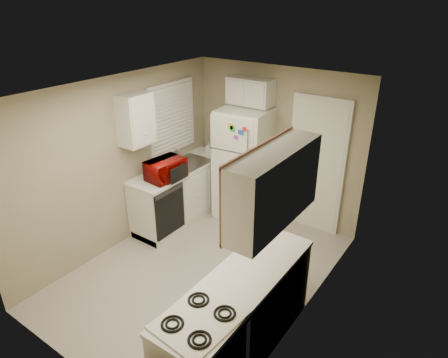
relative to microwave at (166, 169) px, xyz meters
The scene contains 18 objects.
floor 1.51m from the microwave, 24.69° to the right, with size 3.80×3.80×0.00m, color beige.
ceiling 1.73m from the microwave, 24.69° to the right, with size 3.80×3.80×0.00m, color white.
wall_left 0.63m from the microwave, 132.23° to the right, with size 3.80×3.80×0.00m, color tan.
wall_right 2.44m from the microwave, 10.77° to the right, with size 3.80×3.80×0.00m, color tan.
wall_back 1.76m from the microwave, 55.66° to the left, with size 2.80×2.80×0.00m, color tan.
wall_front 2.56m from the microwave, 67.24° to the right, with size 2.80×2.80×0.00m, color tan.
left_counter 0.76m from the microwave, 104.12° to the left, with size 0.60×1.80×0.90m, color silver.
dishwasher 0.61m from the microwave, 40.90° to the right, with size 0.03×0.58×0.72m, color black.
sink 0.64m from the microwave, 100.66° to the left, with size 0.54×0.74×0.16m, color gray.
microwave is the anchor object (origin of this frame).
soap_bottle 1.17m from the microwave, 95.47° to the left, with size 0.09×0.09×0.19m, color silver.
window_blinds 0.89m from the microwave, 121.98° to the left, with size 0.10×0.98×1.08m, color silver.
upper_cabinet_left 0.83m from the microwave, 138.24° to the right, with size 0.30×0.45×0.70m, color silver.
refrigerator 1.28m from the microwave, 60.58° to the left, with size 0.73×0.71×1.78m, color white.
cabinet_over_fridge 1.71m from the microwave, 65.60° to the left, with size 0.70×0.30×0.40m, color silver.
interior_door 2.20m from the microwave, 39.79° to the left, with size 0.86×0.06×2.08m, color white.
right_counter 2.51m from the microwave, 30.99° to the right, with size 0.60×2.00×0.90m, color silver.
upper_cabinet_right 2.55m from the microwave, 23.09° to the right, with size 0.30×1.20×0.70m, color silver.
Camera 1 is at (2.69, -3.32, 3.36)m, focal length 32.00 mm.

